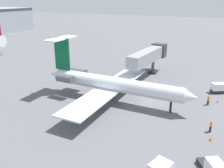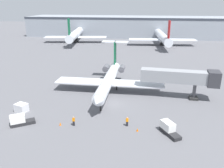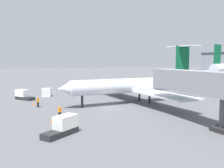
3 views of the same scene
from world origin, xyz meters
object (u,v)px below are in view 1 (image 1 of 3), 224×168
traffic_cone_mid (218,101)px  traffic_cone_near (211,139)px  ground_crew_loader (208,100)px  baggage_tug_trailing (220,89)px  jet_bridge (150,55)px  regional_jet (109,83)px  ground_crew_marshaller (211,126)px

traffic_cone_mid → traffic_cone_near: bearing=-179.5°
ground_crew_loader → baggage_tug_trailing: baggage_tug_trailing is taller
jet_bridge → traffic_cone_mid: jet_bridge is taller
jet_bridge → ground_crew_loader: size_ratio=9.70×
baggage_tug_trailing → regional_jet: bearing=126.1°
baggage_tug_trailing → traffic_cone_mid: bearing=-179.2°
baggage_tug_trailing → traffic_cone_near: 18.12m
ground_crew_marshaller → ground_crew_loader: size_ratio=1.00×
baggage_tug_trailing → traffic_cone_near: baggage_tug_trailing is taller
ground_crew_loader → ground_crew_marshaller: bearing=-172.1°
jet_bridge → ground_crew_marshaller: size_ratio=9.70×
baggage_tug_trailing → ground_crew_marshaller: bearing=179.6°
ground_crew_loader → baggage_tug_trailing: 6.94m
traffic_cone_mid → jet_bridge: bearing=59.9°
regional_jet → ground_crew_marshaller: bearing=-101.1°
ground_crew_marshaller → baggage_tug_trailing: 15.80m
jet_bridge → traffic_cone_near: (-22.07, -15.53, -4.54)m
regional_jet → ground_crew_loader: bearing=-70.2°
ground_crew_marshaller → ground_crew_loader: (8.99, 1.25, 0.00)m
ground_crew_marshaller → baggage_tug_trailing: size_ratio=0.41×
traffic_cone_near → traffic_cone_mid: same height
traffic_cone_mid → regional_jet: bearing=113.5°
regional_jet → traffic_cone_mid: size_ratio=50.13×
baggage_tug_trailing → jet_bridge: bearing=75.5°
ground_crew_marshaller → regional_jet: bearing=78.9°
regional_jet → traffic_cone_mid: regional_jet is taller
regional_jet → baggage_tug_trailing: 21.32m
ground_crew_marshaller → ground_crew_loader: bearing=7.9°
regional_jet → baggage_tug_trailing: bearing=-53.9°
ground_crew_loader → traffic_cone_mid: size_ratio=3.07×
ground_crew_marshaller → jet_bridge: bearing=37.6°
ground_crew_loader → regional_jet: bearing=109.8°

